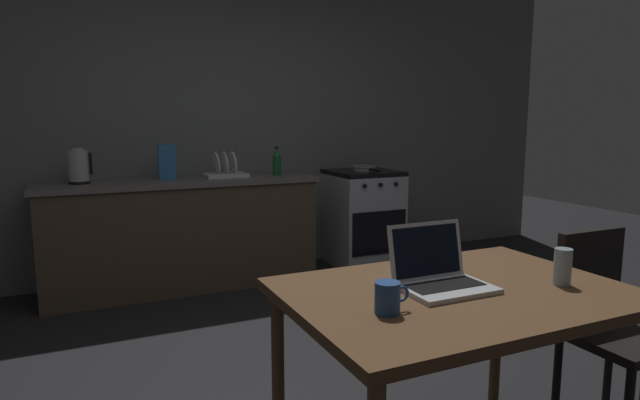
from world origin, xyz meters
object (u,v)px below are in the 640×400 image
Objects in this scene: chair at (607,318)px; bottle at (277,162)px; dish_rack at (225,171)px; drinking_glass at (563,267)px; stove_oven at (363,217)px; dining_table at (456,309)px; frying_pan at (365,168)px; electric_kettle at (78,167)px; laptop at (440,276)px; coffee_mug at (388,298)px; cereal_box at (167,162)px.

chair is 3.59× the size of bottle.
drinking_glass is at bearing -80.93° from dish_rack.
chair is 2.56× the size of dish_rack.
stove_oven reaches higher than dining_table.
stove_oven is 2.23× the size of frying_pan.
stove_oven is 3.64× the size of bottle.
stove_oven is 3.33× the size of electric_kettle.
frying_pan is 3.05m from drinking_glass.
dining_table is 3.62× the size of dish_rack.
electric_kettle is 3.36m from drinking_glass.
laptop is 0.46m from drinking_glass.
dish_rack is (-0.47, 2.97, 0.11)m from drinking_glass.
chair is 0.59m from drinking_glass.
dining_table is 1.42× the size of chair.
dish_rack is at bearing 84.85° from coffee_mug.
drinking_glass is 0.40× the size of dish_rack.
cereal_box is at bearing 177.51° from dish_rack.
dining_table is 5.09× the size of bottle.
frying_pan is (0.36, 2.79, 0.41)m from chair.
laptop is at bearing 159.44° from drinking_glass.
electric_kettle is 1.92× the size of drinking_glass.
electric_kettle is at bearing -178.21° from cereal_box.
cereal_box reaches higher than drinking_glass.
chair is 3.00m from dish_rack.
laptop is at bearing -114.16° from stove_oven.
dining_table is at bearing -79.08° from cereal_box.
frying_pan is at bearing 60.62° from laptop.
dining_table is at bearing -113.27° from frying_pan.
bottle reaches higher than frying_pan.
chair is at bearing 17.53° from drinking_glass.
bottle is (0.39, 2.76, 0.20)m from laptop.
laptop is at bearing -114.38° from frying_pan.
laptop is at bearing -98.06° from bottle.
coffee_mug is at bearing -164.02° from dining_table.
chair is 1.25m from coffee_mug.
dish_rack is at bearing 91.85° from dining_table.
laptop is at bearing -79.88° from cereal_box.
coffee_mug is (-1.21, -0.13, 0.31)m from chair.
dish_rack is at bearing 173.43° from bottle.
stove_oven is at bearing 60.84° from laptop.
drinking_glass is (0.74, -0.02, 0.02)m from coffee_mug.
cereal_box is at bearing 123.97° from chair.
chair is at bearing 1.61° from dining_table.
bottle reaches higher than stove_oven.
frying_pan is at bearing 74.26° from drinking_glass.
dining_table is at bearing -170.71° from chair.
stove_oven is 3.35m from coffee_mug.
dish_rack reaches higher than drinking_glass.
laptop is at bearing -173.17° from chair.
cereal_box is (-1.76, 0.02, 0.58)m from stove_oven.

